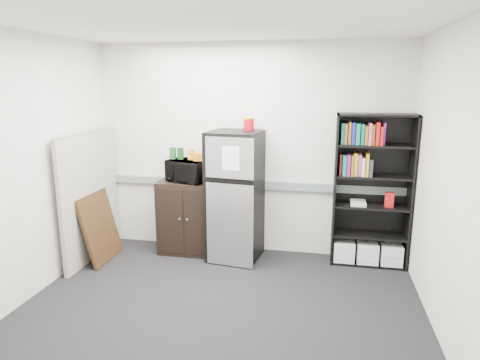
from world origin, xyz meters
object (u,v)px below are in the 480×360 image
at_px(cabinet, 190,217).
at_px(microwave, 188,171).
at_px(refrigerator, 235,196).
at_px(cubicle_partition, 91,196).
at_px(bookshelf, 371,192).

relative_size(cabinet, microwave, 1.91).
bearing_deg(refrigerator, cubicle_partition, -162.14).
xyz_separation_m(cabinet, microwave, (0.00, -0.02, 0.62)).
bearing_deg(refrigerator, cabinet, 179.71).
bearing_deg(bookshelf, refrigerator, -175.00).
bearing_deg(microwave, cubicle_partition, -143.94).
bearing_deg(microwave, refrigerator, 10.84).
distance_m(bookshelf, microwave, 2.29).
height_order(bookshelf, microwave, bookshelf).
relative_size(bookshelf, cabinet, 1.93).
relative_size(bookshelf, cubicle_partition, 1.14).
relative_size(cubicle_partition, cabinet, 1.69).
bearing_deg(cabinet, bookshelf, 1.62).
bearing_deg(cubicle_partition, cabinet, 20.07).
xyz_separation_m(bookshelf, cabinet, (-2.28, -0.06, -0.43)).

